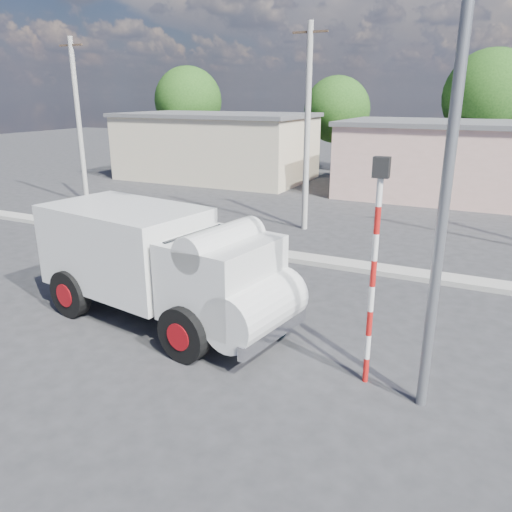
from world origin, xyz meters
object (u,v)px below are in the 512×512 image
at_px(truck, 163,263).
at_px(streetlight, 443,122).
at_px(bicycle, 248,313).
at_px(cyclist, 248,301).
at_px(traffic_pole, 375,256).

distance_m(truck, streetlight, 7.04).
distance_m(bicycle, cyclist, 0.30).
relative_size(truck, traffic_pole, 1.59).
bearing_deg(cyclist, bicycle, -89.44).
xyz_separation_m(traffic_pole, streetlight, (0.94, -0.30, 2.37)).
bearing_deg(streetlight, bicycle, 163.80).
xyz_separation_m(cyclist, streetlight, (3.92, -1.14, 4.14)).
relative_size(truck, streetlight, 0.77).
bearing_deg(traffic_pole, truck, 173.56).
bearing_deg(streetlight, traffic_pole, 162.27).
relative_size(truck, bicycle, 3.49).
xyz_separation_m(truck, cyclist, (2.16, 0.26, -0.69)).
relative_size(bicycle, traffic_pole, 0.46).
distance_m(bicycle, streetlight, 6.03).
xyz_separation_m(truck, traffic_pole, (5.14, -0.58, 1.08)).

